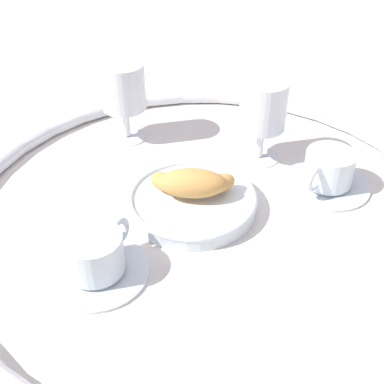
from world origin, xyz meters
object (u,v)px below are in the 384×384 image
Objects in this scene: pastry_plate at (192,201)px; croissant_large at (192,183)px; folded_napkin at (366,247)px; coffee_cup_far at (95,258)px; juice_glass_right at (123,91)px; coffee_cup_near at (328,173)px; juice_glass_left at (263,110)px.

pastry_plate is 1.40× the size of croissant_large.
folded_napkin is at bearing -16.63° from croissant_large.
pastry_plate reaches higher than folded_napkin.
coffee_cup_far is (-0.11, -0.14, -0.02)m from croissant_large.
croissant_large is (-0.00, 0.00, 0.03)m from pastry_plate.
coffee_cup_far reaches higher than folded_napkin.
juice_glass_right is at bearing 124.69° from croissant_large.
coffee_cup_near is at bearing -20.08° from juice_glass_right.
coffee_cup_far is 0.36m from juice_glass_left.
juice_glass_right is at bearing 144.82° from folded_napkin.
coffee_cup_near is 1.00× the size of coffee_cup_far.
juice_glass_right reaches higher than coffee_cup_far.
pastry_plate is at bearing 164.06° from folded_napkin.
coffee_cup_near and coffee_cup_far have the same top height.
coffee_cup_far is at bearing -128.13° from pastry_plate.
pastry_plate is 0.25m from juice_glass_right.
croissant_large is at bearing 163.37° from folded_napkin.
juice_glass_left is at bearing 54.89° from pastry_plate.
pastry_plate is 0.19m from juice_glass_left.
coffee_cup_far is 0.34m from juice_glass_right.
croissant_large is at bearing -125.74° from juice_glass_left.
juice_glass_left is 1.00× the size of juice_glass_right.
croissant_large is 0.24m from juice_glass_right.
pastry_plate is 0.18m from coffee_cup_far.
juice_glass_right is at bearing 168.17° from juice_glass_left.
coffee_cup_far is (-0.11, -0.14, 0.01)m from pastry_plate.
pastry_plate is 1.41× the size of coffee_cup_near.
juice_glass_right reaches higher than croissant_large.
pastry_plate is 1.37× the size of juice_glass_left.
juice_glass_right is 1.27× the size of folded_napkin.
juice_glass_left is 0.24m from juice_glass_right.
juice_glass_right reaches higher than coffee_cup_near.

